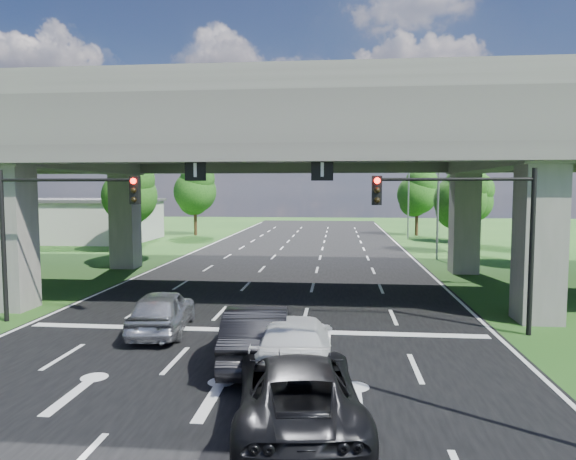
% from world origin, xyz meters
% --- Properties ---
extents(ground, '(160.00, 160.00, 0.00)m').
position_xyz_m(ground, '(0.00, 0.00, 0.00)').
color(ground, '#1B4516').
rests_on(ground, ground).
extents(road, '(18.00, 120.00, 0.03)m').
position_xyz_m(road, '(0.00, 10.00, 0.01)').
color(road, black).
rests_on(road, ground).
extents(overpass, '(80.00, 15.00, 10.00)m').
position_xyz_m(overpass, '(0.00, 12.00, 7.92)').
color(overpass, '#3E3B38').
rests_on(overpass, ground).
extents(warehouse, '(20.00, 10.00, 4.00)m').
position_xyz_m(warehouse, '(-26.00, 35.00, 2.00)').
color(warehouse, '#9E9E99').
rests_on(warehouse, ground).
extents(signal_right, '(5.76, 0.54, 6.00)m').
position_xyz_m(signal_right, '(7.82, 3.94, 4.19)').
color(signal_right, black).
rests_on(signal_right, ground).
extents(signal_left, '(5.76, 0.54, 6.00)m').
position_xyz_m(signal_left, '(-7.82, 3.94, 4.19)').
color(signal_left, black).
rests_on(signal_left, ground).
extents(streetlight_far, '(3.38, 0.25, 10.00)m').
position_xyz_m(streetlight_far, '(10.10, 24.00, 5.85)').
color(streetlight_far, gray).
rests_on(streetlight_far, ground).
extents(streetlight_beyond, '(3.38, 0.25, 10.00)m').
position_xyz_m(streetlight_beyond, '(10.10, 40.00, 5.85)').
color(streetlight_beyond, gray).
rests_on(streetlight_beyond, ground).
extents(tree_left_near, '(4.50, 4.50, 7.80)m').
position_xyz_m(tree_left_near, '(-13.95, 26.00, 4.82)').
color(tree_left_near, black).
rests_on(tree_left_near, ground).
extents(tree_left_mid, '(3.91, 3.90, 6.76)m').
position_xyz_m(tree_left_mid, '(-16.95, 34.00, 4.17)').
color(tree_left_mid, black).
rests_on(tree_left_mid, ground).
extents(tree_left_far, '(4.80, 4.80, 8.32)m').
position_xyz_m(tree_left_far, '(-12.95, 42.00, 5.14)').
color(tree_left_far, black).
rests_on(tree_left_far, ground).
extents(tree_right_near, '(4.20, 4.20, 7.28)m').
position_xyz_m(tree_right_near, '(13.05, 28.00, 4.50)').
color(tree_right_near, black).
rests_on(tree_right_near, ground).
extents(tree_right_mid, '(3.91, 3.90, 6.76)m').
position_xyz_m(tree_right_mid, '(16.05, 36.00, 4.17)').
color(tree_right_mid, black).
rests_on(tree_right_mid, ground).
extents(tree_right_far, '(4.50, 4.50, 7.80)m').
position_xyz_m(tree_right_far, '(12.05, 44.00, 4.82)').
color(tree_right_far, black).
rests_on(tree_right_far, ground).
extents(car_silver, '(2.39, 4.80, 1.57)m').
position_xyz_m(car_silver, '(-3.23, 2.97, 0.82)').
color(car_silver, '#A6A7AD').
rests_on(car_silver, road).
extents(car_dark, '(2.29, 5.37, 1.72)m').
position_xyz_m(car_dark, '(0.71, 0.12, 0.89)').
color(car_dark, black).
rests_on(car_dark, road).
extents(car_white, '(2.53, 5.64, 1.61)m').
position_xyz_m(car_white, '(1.88, -0.62, 0.83)').
color(car_white, silver).
rests_on(car_white, road).
extents(car_trailing, '(3.33, 5.98, 1.58)m').
position_xyz_m(car_trailing, '(2.26, -3.93, 0.82)').
color(car_trailing, black).
rests_on(car_trailing, road).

